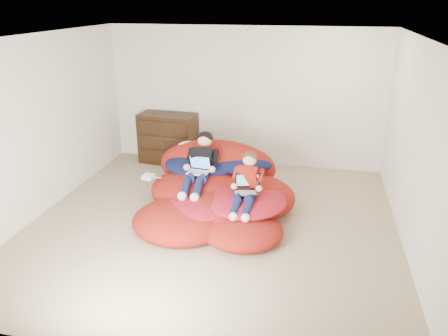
{
  "coord_description": "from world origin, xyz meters",
  "views": [
    {
      "loc": [
        1.3,
        -5.22,
        2.94
      ],
      "look_at": [
        0.08,
        0.37,
        0.7
      ],
      "focal_mm": 35.0,
      "sensor_mm": 36.0,
      "label": 1
    }
  ],
  "objects_px": {
    "laptop_black": "(246,187)",
    "laptop_white": "(199,168)",
    "older_boy": "(200,162)",
    "younger_boy": "(247,182)",
    "beanbag_pile": "(217,191)",
    "dresser": "(168,138)"
  },
  "relations": [
    {
      "from": "beanbag_pile",
      "to": "older_boy",
      "type": "relative_size",
      "value": 2.21
    },
    {
      "from": "older_boy",
      "to": "laptop_black",
      "type": "distance_m",
      "value": 0.91
    },
    {
      "from": "dresser",
      "to": "laptop_white",
      "type": "bearing_deg",
      "value": -58.16
    },
    {
      "from": "older_boy",
      "to": "laptop_white",
      "type": "xyz_separation_m",
      "value": [
        0.0,
        -0.09,
        -0.06
      ]
    },
    {
      "from": "older_boy",
      "to": "laptop_black",
      "type": "relative_size",
      "value": 2.95
    },
    {
      "from": "dresser",
      "to": "younger_boy",
      "type": "distance_m",
      "value": 2.8
    },
    {
      "from": "younger_boy",
      "to": "laptop_white",
      "type": "bearing_deg",
      "value": 155.58
    },
    {
      "from": "beanbag_pile",
      "to": "laptop_black",
      "type": "bearing_deg",
      "value": -39.03
    },
    {
      "from": "dresser",
      "to": "laptop_black",
      "type": "bearing_deg",
      "value": -48.98
    },
    {
      "from": "older_boy",
      "to": "beanbag_pile",
      "type": "bearing_deg",
      "value": -13.03
    },
    {
      "from": "older_boy",
      "to": "younger_boy",
      "type": "distance_m",
      "value": 0.89
    },
    {
      "from": "beanbag_pile",
      "to": "older_boy",
      "type": "xyz_separation_m",
      "value": [
        -0.26,
        0.06,
        0.42
      ]
    },
    {
      "from": "older_boy",
      "to": "younger_boy",
      "type": "relative_size",
      "value": 1.2
    },
    {
      "from": "younger_boy",
      "to": "beanbag_pile",
      "type": "bearing_deg",
      "value": 143.44
    },
    {
      "from": "younger_boy",
      "to": "laptop_black",
      "type": "bearing_deg",
      "value": -90.0
    },
    {
      "from": "older_boy",
      "to": "laptop_black",
      "type": "height_order",
      "value": "older_boy"
    },
    {
      "from": "beanbag_pile",
      "to": "laptop_black",
      "type": "height_order",
      "value": "beanbag_pile"
    },
    {
      "from": "beanbag_pile",
      "to": "laptop_white",
      "type": "relative_size",
      "value": 7.94
    },
    {
      "from": "older_boy",
      "to": "younger_boy",
      "type": "height_order",
      "value": "older_boy"
    },
    {
      "from": "laptop_black",
      "to": "laptop_white",
      "type": "bearing_deg",
      "value": 153.44
    },
    {
      "from": "laptop_white",
      "to": "laptop_black",
      "type": "distance_m",
      "value": 0.86
    },
    {
      "from": "beanbag_pile",
      "to": "laptop_white",
      "type": "distance_m",
      "value": 0.44
    }
  ]
}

